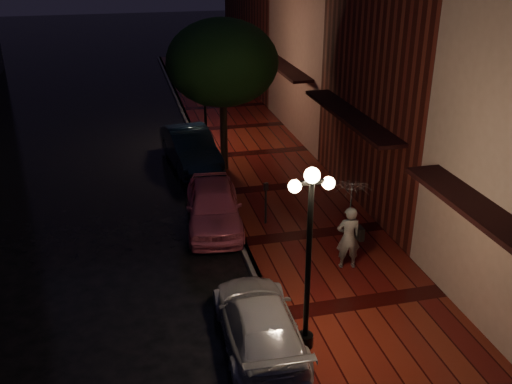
{
  "coord_description": "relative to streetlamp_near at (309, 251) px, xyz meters",
  "views": [
    {
      "loc": [
        -3.14,
        -14.74,
        8.55
      ],
      "look_at": [
        0.62,
        0.77,
        1.4
      ],
      "focal_mm": 40.0,
      "sensor_mm": 36.0,
      "label": 1
    }
  ],
  "objects": [
    {
      "name": "ground",
      "position": [
        -0.35,
        5.0,
        -2.6
      ],
      "size": [
        120.0,
        120.0,
        0.0
      ],
      "primitive_type": "plane",
      "color": "black",
      "rests_on": "ground"
    },
    {
      "name": "sidewalk",
      "position": [
        1.9,
        5.0,
        -2.53
      ],
      "size": [
        4.5,
        60.0,
        0.15
      ],
      "primitive_type": "cube",
      "color": "#450D0C",
      "rests_on": "ground"
    },
    {
      "name": "curb",
      "position": [
        -0.35,
        5.0,
        -2.53
      ],
      "size": [
        0.25,
        60.0,
        0.15
      ],
      "primitive_type": "cube",
      "color": "#595451",
      "rests_on": "ground"
    },
    {
      "name": "storefront_mid",
      "position": [
        6.65,
        7.0,
        2.9
      ],
      "size": [
        5.0,
        8.0,
        11.0
      ],
      "primitive_type": "cube",
      "color": "#511914",
      "rests_on": "ground"
    },
    {
      "name": "storefront_far",
      "position": [
        6.65,
        15.0,
        1.9
      ],
      "size": [
        5.0,
        8.0,
        9.0
      ],
      "primitive_type": "cube",
      "color": "#8C5951",
      "rests_on": "ground"
    },
    {
      "name": "storefront_extra",
      "position": [
        6.65,
        25.0,
        2.4
      ],
      "size": [
        5.0,
        12.0,
        10.0
      ],
      "primitive_type": "cube",
      "color": "#511914",
      "rests_on": "ground"
    },
    {
      "name": "streetlamp_near",
      "position": [
        0.0,
        0.0,
        0.0
      ],
      "size": [
        0.96,
        0.36,
        4.31
      ],
      "color": "black",
      "rests_on": "sidewalk"
    },
    {
      "name": "streetlamp_far",
      "position": [
        0.0,
        14.0,
        0.0
      ],
      "size": [
        0.96,
        0.36,
        4.31
      ],
      "color": "black",
      "rests_on": "sidewalk"
    },
    {
      "name": "street_tree",
      "position": [
        0.26,
        10.99,
        1.64
      ],
      "size": [
        4.16,
        4.16,
        5.8
      ],
      "color": "black",
      "rests_on": "sidewalk"
    },
    {
      "name": "pink_car",
      "position": [
        -0.95,
        6.53,
        -1.88
      ],
      "size": [
        2.18,
        4.42,
        1.45
      ],
      "primitive_type": "imported",
      "rotation": [
        0.0,
        0.0,
        -0.11
      ],
      "color": "#C9526D",
      "rests_on": "ground"
    },
    {
      "name": "navy_car",
      "position": [
        -0.95,
        12.02,
        -1.84
      ],
      "size": [
        2.1,
        4.78,
        1.53
      ],
      "primitive_type": "imported",
      "rotation": [
        0.0,
        0.0,
        0.11
      ],
      "color": "black",
      "rests_on": "ground"
    },
    {
      "name": "silver_car",
      "position": [
        -0.95,
        0.46,
        -1.99
      ],
      "size": [
        1.85,
        4.25,
        1.22
      ],
      "primitive_type": "imported",
      "rotation": [
        0.0,
        0.0,
        3.11
      ],
      "color": "#B1B1B9",
      "rests_on": "ground"
    },
    {
      "name": "woman_with_umbrella",
      "position": [
        2.18,
        2.95,
        -0.76
      ],
      "size": [
        1.06,
        1.08,
        2.56
      ],
      "rotation": [
        0.0,
        0.0,
        3.0
      ],
      "color": "silver",
      "rests_on": "sidewalk"
    },
    {
      "name": "parking_meter",
      "position": [
        0.65,
        6.04,
        -1.6
      ],
      "size": [
        0.15,
        0.13,
        1.4
      ],
      "rotation": [
        0.0,
        0.0,
        0.35
      ],
      "color": "black",
      "rests_on": "sidewalk"
    }
  ]
}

